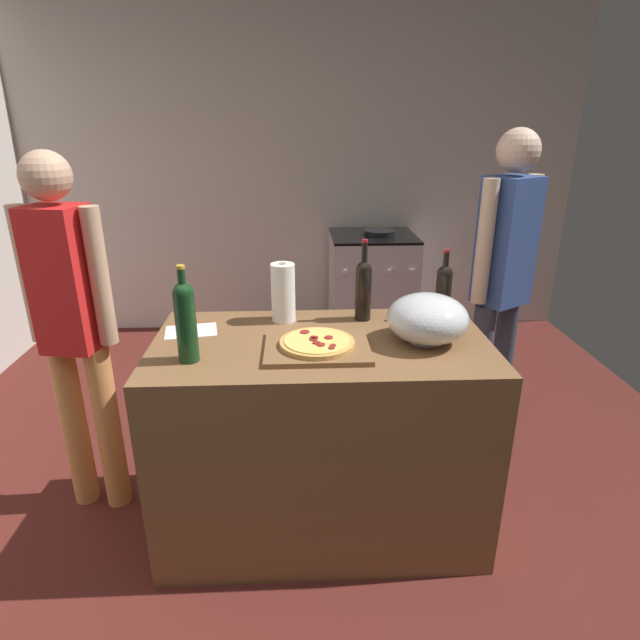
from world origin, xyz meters
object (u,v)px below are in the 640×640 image
Objects in this scene: pizza at (317,343)px; mixing_bowl at (427,319)px; wine_bottle_green at (363,287)px; paper_towel_roll at (283,293)px; wine_bottle_amber at (444,290)px; person_in_stripes at (72,320)px; wine_bottle_dark at (185,318)px; person_in_red at (502,275)px; stove at (371,288)px.

mixing_bowl is (0.44, 0.06, 0.07)m from pizza.
paper_towel_roll is at bearing 179.57° from wine_bottle_green.
person_in_stripes reaches higher than wine_bottle_amber.
wine_bottle_amber is at bearing 20.12° from wine_bottle_dark.
paper_towel_roll is 0.70m from wine_bottle_amber.
wine_bottle_dark is 1.61m from person_in_red.
person_in_stripes reaches higher than wine_bottle_green.
wine_bottle_green is at bearing 56.44° from pizza.
stove is 0.57× the size of person_in_stripes.
wine_bottle_green is (0.69, 0.39, -0.02)m from wine_bottle_dark.
paper_towel_roll is 0.73× the size of wine_bottle_green.
wine_bottle_green is 1.95m from stove.
wine_bottle_dark reaches higher than wine_bottle_green.
person_in_stripes is (-0.89, -0.06, -0.09)m from paper_towel_roll.
mixing_bowl is at bearing -92.48° from stove.
pizza is at bearing 8.38° from wine_bottle_dark.
mixing_bowl is at bearing 8.35° from wine_bottle_dark.
person_in_stripes is at bearing 172.23° from mixing_bowl.
mixing_bowl is at bearing -24.75° from paper_towel_roll.
person_in_stripes reaches higher than stove.
person_in_stripes is (-1.02, 0.26, 0.01)m from pizza.
wine_bottle_amber is 0.34× the size of stove.
person_in_red reaches higher than stove.
wine_bottle_amber is at bearing -138.63° from person_in_red.
stove is at bearing 65.82° from wine_bottle_dark.
pizza is at bearing -103.73° from stove.
wine_bottle_dark is at bearing -171.65° from mixing_bowl.
wine_bottle_amber is (0.13, 0.25, 0.04)m from mixing_bowl.
stove is at bearing 76.27° from pizza.
paper_towel_roll is (-0.57, 0.26, 0.03)m from mixing_bowl.
paper_towel_roll is 2.03m from stove.
mixing_bowl is 0.28m from wine_bottle_amber.
paper_towel_roll is 0.16× the size of person_in_stripes.
wine_bottle_dark is (-0.47, -0.07, 0.13)m from pizza.
stove is (0.66, 1.83, -0.57)m from paper_towel_roll.
person_in_red is (1.98, 0.40, 0.06)m from person_in_stripes.
mixing_bowl is 0.89× the size of wine_bottle_dark.
person_in_stripes is (-1.55, -1.89, 0.48)m from stove.
person_in_red is (1.43, 0.73, -0.07)m from wine_bottle_dark.
person_in_red is at bearing -73.82° from stove.
mixing_bowl is 0.20× the size of person_in_stripes.
wine_bottle_green is at bearing 177.74° from wine_bottle_amber.
stove is 1.65m from person_in_red.
mixing_bowl reaches higher than stove.
mixing_bowl is 0.90× the size of wine_bottle_green.
mixing_bowl is 0.19× the size of person_in_red.
wine_bottle_amber is 1.94m from stove.
stove is at bearing 106.18° from person_in_red.
wine_bottle_green is (0.35, -0.00, 0.02)m from paper_towel_roll.
stove is at bearing 87.52° from mixing_bowl.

